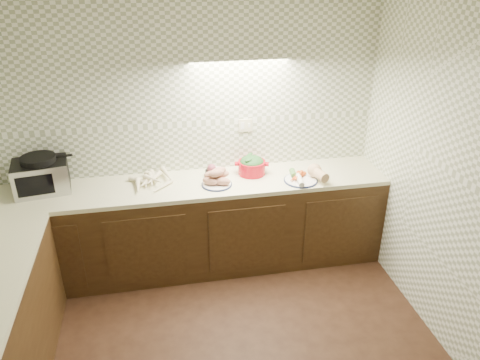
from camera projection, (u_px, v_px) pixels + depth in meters
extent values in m
cube|color=white|center=(207.00, 7.00, 2.19)|extent=(3.60, 3.60, 0.05)
cube|color=gray|center=(187.00, 132.00, 4.32)|extent=(3.60, 0.05, 2.60)
cube|color=beige|center=(245.00, 125.00, 4.42)|extent=(0.13, 0.01, 0.12)
cube|color=black|center=(195.00, 227.00, 4.47)|extent=(3.60, 0.60, 0.86)
cube|color=beige|center=(192.00, 185.00, 4.27)|extent=(3.60, 0.60, 0.04)
cube|color=black|center=(41.00, 176.00, 4.08)|extent=(0.50, 0.40, 0.27)
cube|color=#B2B2B8|center=(41.00, 185.00, 3.94)|extent=(0.45, 0.08, 0.27)
cube|color=black|center=(41.00, 185.00, 3.94)|extent=(0.29, 0.05, 0.18)
cylinder|color=black|center=(38.00, 159.00, 4.01)|extent=(0.34, 0.34, 0.05)
cone|color=beige|center=(144.00, 181.00, 4.24)|extent=(0.21, 0.20, 0.06)
cone|color=beige|center=(138.00, 184.00, 4.19)|extent=(0.07, 0.23, 0.06)
cone|color=beige|center=(160.00, 185.00, 4.17)|extent=(0.13, 0.23, 0.06)
cone|color=beige|center=(163.00, 185.00, 4.18)|extent=(0.19, 0.18, 0.06)
cone|color=beige|center=(139.00, 183.00, 4.22)|extent=(0.18, 0.18, 0.04)
cone|color=beige|center=(151.00, 184.00, 4.19)|extent=(0.09, 0.22, 0.05)
cone|color=beige|center=(147.00, 186.00, 4.16)|extent=(0.18, 0.18, 0.05)
cone|color=beige|center=(159.00, 179.00, 4.24)|extent=(0.17, 0.21, 0.04)
cone|color=beige|center=(167.00, 175.00, 4.32)|extent=(0.08, 0.24, 0.05)
cone|color=beige|center=(149.00, 180.00, 4.23)|extent=(0.15, 0.22, 0.05)
cone|color=beige|center=(140.00, 182.00, 4.18)|extent=(0.13, 0.23, 0.04)
cylinder|color=#131B40|center=(217.00, 184.00, 4.23)|extent=(0.28, 0.28, 0.01)
cylinder|color=white|center=(217.00, 184.00, 4.23)|extent=(0.26, 0.26, 0.02)
ellipsoid|color=#B0705D|center=(210.00, 181.00, 4.19)|extent=(0.16, 0.10, 0.07)
ellipsoid|color=#B0705D|center=(222.00, 181.00, 4.18)|extent=(0.16, 0.10, 0.07)
ellipsoid|color=#B0705D|center=(217.00, 177.00, 4.25)|extent=(0.16, 0.10, 0.07)
ellipsoid|color=#B0705D|center=(212.00, 175.00, 4.21)|extent=(0.16, 0.10, 0.07)
ellipsoid|color=#B0705D|center=(221.00, 174.00, 4.23)|extent=(0.16, 0.10, 0.07)
ellipsoid|color=#B0705D|center=(217.00, 173.00, 4.17)|extent=(0.16, 0.10, 0.07)
ellipsoid|color=#B0705D|center=(219.00, 171.00, 4.19)|extent=(0.16, 0.10, 0.07)
cylinder|color=black|center=(213.00, 173.00, 4.39)|extent=(0.16, 0.16, 0.06)
sphere|color=maroon|center=(212.00, 168.00, 4.36)|extent=(0.08, 0.08, 0.08)
sphere|color=beige|center=(216.00, 169.00, 4.38)|extent=(0.05, 0.05, 0.05)
cylinder|color=#B40716|center=(252.00, 167.00, 4.41)|extent=(0.31, 0.31, 0.13)
cube|color=#B40716|center=(237.00, 164.00, 4.40)|extent=(0.04, 0.06, 0.02)
cube|color=#B40716|center=(267.00, 164.00, 4.39)|extent=(0.04, 0.06, 0.02)
ellipsoid|color=#296629|center=(252.00, 162.00, 4.39)|extent=(0.23, 0.23, 0.13)
cylinder|color=#131B40|center=(301.00, 180.00, 4.30)|extent=(0.31, 0.31, 0.01)
cylinder|color=white|center=(301.00, 180.00, 4.30)|extent=(0.29, 0.29, 0.02)
cone|color=orange|center=(296.00, 178.00, 4.28)|extent=(0.15, 0.15, 0.04)
cone|color=orange|center=(294.00, 176.00, 4.31)|extent=(0.14, 0.16, 0.04)
cone|color=orange|center=(295.00, 176.00, 4.31)|extent=(0.14, 0.16, 0.04)
cone|color=orange|center=(301.00, 175.00, 4.29)|extent=(0.10, 0.18, 0.04)
cylinder|color=white|center=(300.00, 180.00, 4.23)|extent=(0.07, 0.20, 0.05)
cylinder|color=#417C33|center=(293.00, 173.00, 4.36)|extent=(0.07, 0.13, 0.05)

